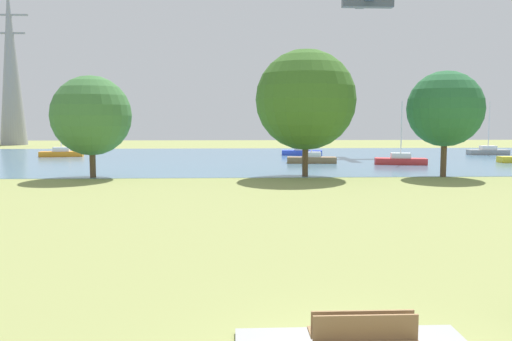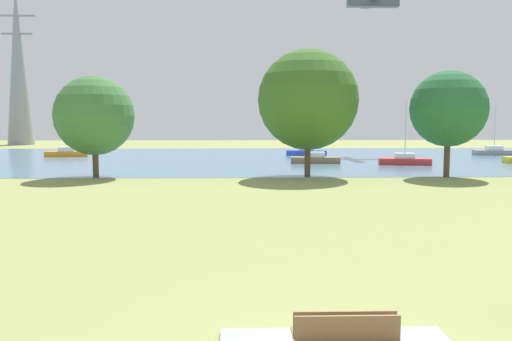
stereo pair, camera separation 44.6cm
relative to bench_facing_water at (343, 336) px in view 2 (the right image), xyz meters
name	(u,v)px [view 2 (the right image)]	position (x,y,z in m)	size (l,w,h in m)	color
ground_plane	(272,193)	(0.00, 21.73, -0.47)	(160.00, 160.00, 0.00)	#8C9351
bench_facing_water	(343,336)	(0.00, 0.00, 0.00)	(1.80, 0.48, 0.89)	#AEA68C
water_surface	(257,158)	(0.00, 49.73, -0.46)	(140.00, 40.00, 0.02)	#5682A1
sailboat_gray	(494,151)	(28.94, 54.13, -0.01)	(4.86, 1.71, 6.47)	gray
sailboat_red	(405,160)	(13.78, 40.65, -0.02)	(5.00, 2.39, 5.99)	red
sailboat_blue	(307,152)	(6.09, 54.21, 0.00)	(4.97, 2.18, 7.45)	blue
sailboat_brown	(315,159)	(5.52, 42.67, -0.01)	(4.92, 1.92, 6.69)	brown
sailboat_orange	(67,153)	(-22.14, 53.02, -0.02)	(4.97, 2.21, 5.78)	orange
tree_west_far	(94,116)	(-12.63, 30.44, 4.11)	(5.86, 5.86, 7.51)	brown
tree_east_far	(308,100)	(3.20, 30.44, 5.29)	(7.48, 7.48, 9.50)	brown
tree_mid_shore	(449,109)	(13.57, 29.86, 4.61)	(5.63, 5.63, 7.91)	brown
electricity_pylon	(18,65)	(-39.76, 83.17, 13.17)	(6.40, 4.40, 27.25)	gray
light_aircraft	(373,2)	(14.57, 57.69, 18.35)	(6.41, 8.41, 2.10)	#4C5156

